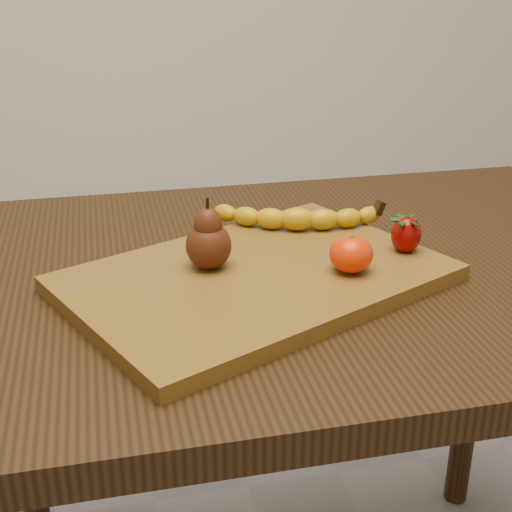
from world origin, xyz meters
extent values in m
cube|color=black|center=(0.00, 0.00, 0.74)|extent=(1.00, 0.70, 0.04)
cylinder|color=black|center=(-0.45, 0.30, 0.36)|extent=(0.05, 0.05, 0.72)
cylinder|color=black|center=(0.45, 0.30, 0.36)|extent=(0.05, 0.05, 0.72)
cube|color=brown|center=(-0.09, -0.06, 0.77)|extent=(0.53, 0.46, 0.02)
ellipsoid|color=#F02F02|center=(0.02, -0.08, 0.80)|extent=(0.07, 0.07, 0.05)
camera|label=1|loc=(-0.27, -0.84, 1.15)|focal=50.00mm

